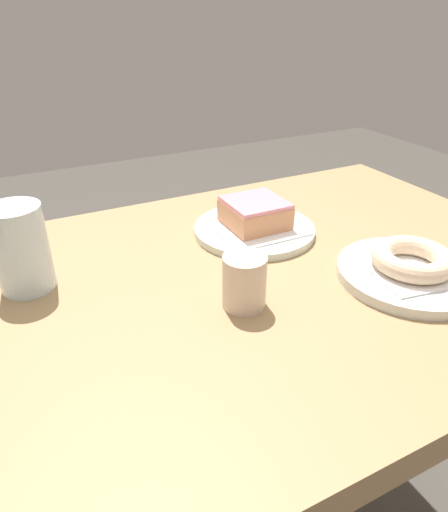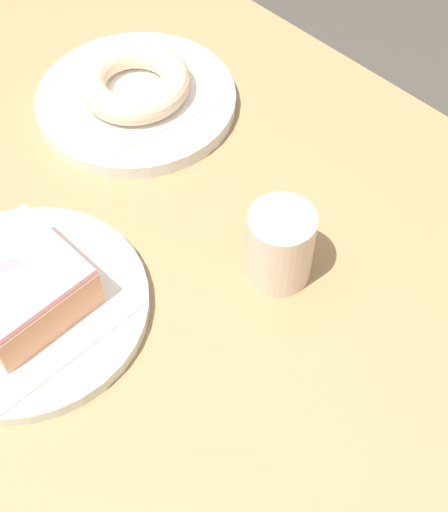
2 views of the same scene
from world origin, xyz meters
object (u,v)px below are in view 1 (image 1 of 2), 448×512
at_px(plate_sugar_ring, 409,274).
at_px(sugar_jar, 244,282).
at_px(donut_sugar_ring, 413,259).
at_px(water_glass, 21,249).
at_px(plate_glazed_square, 254,230).
at_px(donut_glazed_square, 255,213).

height_order(plate_sugar_ring, sugar_jar, sugar_jar).
bearing_deg(donut_sugar_ring, water_glass, -24.56).
bearing_deg(water_glass, donut_sugar_ring, 155.44).
xyz_separation_m(plate_glazed_square, sugar_jar, (0.12, 0.18, 0.03)).
height_order(donut_glazed_square, sugar_jar, sugar_jar).
distance_m(donut_glazed_square, sugar_jar, 0.22).
distance_m(water_glass, sugar_jar, 0.31).
distance_m(donut_glazed_square, water_glass, 0.37).
xyz_separation_m(donut_sugar_ring, water_glass, (0.50, -0.23, 0.03)).
relative_size(plate_sugar_ring, plate_glazed_square, 0.99).
distance_m(plate_sugar_ring, water_glass, 0.55).
bearing_deg(sugar_jar, donut_sugar_ring, 168.38).
bearing_deg(water_glass, plate_sugar_ring, 155.44).
distance_m(donut_sugar_ring, sugar_jar, 0.25).
bearing_deg(plate_glazed_square, donut_sugar_ring, 118.38).
xyz_separation_m(plate_glazed_square, water_glass, (0.37, 0.01, 0.06)).
bearing_deg(donut_glazed_square, plate_glazed_square, 0.00).
relative_size(donut_sugar_ring, sugar_jar, 1.58).
bearing_deg(plate_sugar_ring, water_glass, -24.56).
bearing_deg(water_glass, donut_glazed_square, -179.17).
height_order(plate_sugar_ring, donut_glazed_square, donut_glazed_square).
height_order(plate_glazed_square, water_glass, water_glass).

